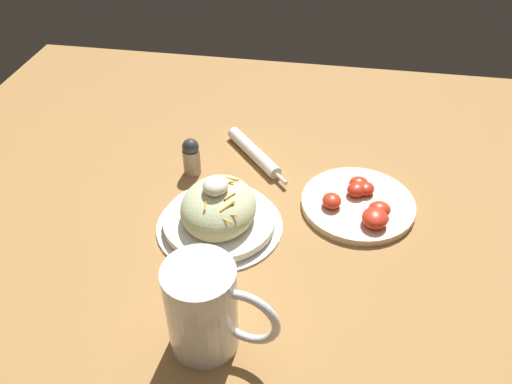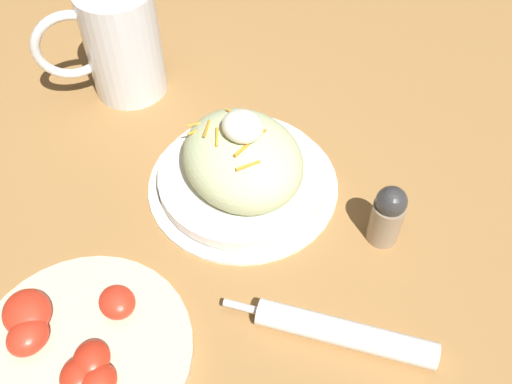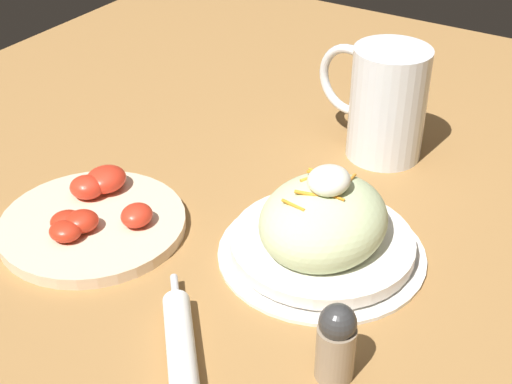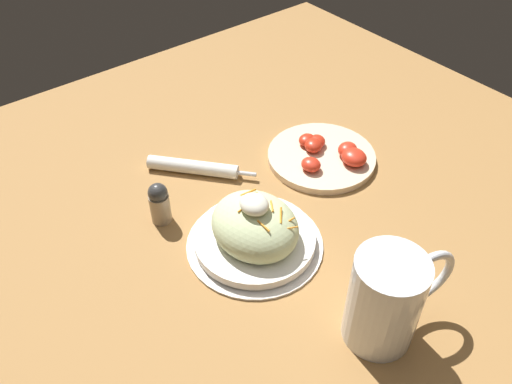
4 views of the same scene
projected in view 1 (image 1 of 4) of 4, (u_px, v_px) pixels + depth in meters
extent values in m
plane|color=#9E703D|center=(234.00, 240.00, 0.91)|extent=(1.43, 1.43, 0.00)
cylinder|color=white|center=(220.00, 225.00, 0.93)|extent=(0.23, 0.23, 0.01)
cylinder|color=white|center=(219.00, 220.00, 0.93)|extent=(0.20, 0.20, 0.01)
ellipsoid|color=beige|center=(219.00, 207.00, 0.91)|extent=(0.15, 0.13, 0.08)
cylinder|color=orange|center=(226.00, 183.00, 0.89)|extent=(0.01, 0.03, 0.01)
cylinder|color=orange|center=(232.00, 179.00, 0.91)|extent=(0.01, 0.03, 0.00)
cylinder|color=orange|center=(225.00, 220.00, 0.85)|extent=(0.01, 0.02, 0.00)
cylinder|color=orange|center=(206.00, 204.00, 0.86)|extent=(0.03, 0.01, 0.01)
cylinder|color=orange|center=(209.00, 185.00, 0.89)|extent=(0.00, 0.02, 0.00)
cylinder|color=orange|center=(233.00, 215.00, 0.85)|extent=(0.00, 0.02, 0.00)
cylinder|color=orange|center=(230.00, 196.00, 0.87)|extent=(0.02, 0.02, 0.00)
cylinder|color=orange|center=(227.00, 206.00, 0.86)|extent=(0.02, 0.02, 0.01)
ellipsoid|color=white|center=(216.00, 185.00, 0.87)|extent=(0.05, 0.04, 0.03)
cylinder|color=white|center=(199.00, 308.00, 0.71)|extent=(0.10, 0.10, 0.15)
cylinder|color=#B76B14|center=(200.00, 322.00, 0.72)|extent=(0.09, 0.09, 0.09)
cylinder|color=white|center=(198.00, 299.00, 0.69)|extent=(0.09, 0.09, 0.01)
torus|color=white|center=(245.00, 318.00, 0.68)|extent=(0.03, 0.10, 0.10)
cylinder|color=white|center=(253.00, 152.00, 1.09)|extent=(0.15, 0.14, 0.03)
cylinder|color=silver|center=(281.00, 178.00, 1.02)|extent=(0.03, 0.03, 0.01)
cylinder|color=beige|center=(358.00, 204.00, 0.97)|extent=(0.21, 0.21, 0.01)
ellipsoid|color=red|center=(357.00, 189.00, 0.98)|extent=(0.05, 0.05, 0.02)
ellipsoid|color=red|center=(359.00, 183.00, 1.00)|extent=(0.04, 0.04, 0.02)
ellipsoid|color=red|center=(332.00, 201.00, 0.95)|extent=(0.04, 0.04, 0.02)
ellipsoid|color=red|center=(366.00, 189.00, 0.98)|extent=(0.05, 0.05, 0.02)
ellipsoid|color=red|center=(375.00, 218.00, 0.91)|extent=(0.05, 0.05, 0.03)
ellipsoid|color=red|center=(379.00, 210.00, 0.93)|extent=(0.05, 0.05, 0.03)
cylinder|color=gray|center=(192.00, 161.00, 1.04)|extent=(0.04, 0.04, 0.06)
sphere|color=#333333|center=(190.00, 147.00, 1.02)|extent=(0.03, 0.03, 0.03)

